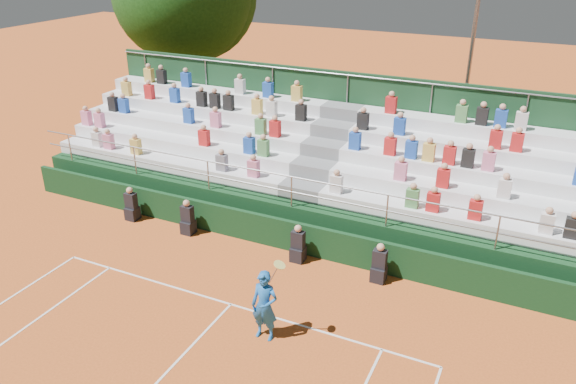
% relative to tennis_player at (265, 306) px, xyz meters
% --- Properties ---
extents(ground, '(90.00, 90.00, 0.00)m').
position_rel_tennis_player_xyz_m(ground, '(-1.42, 0.76, -0.91)').
color(ground, '#C75921').
rests_on(ground, ground).
extents(courtside_wall, '(20.00, 0.15, 1.00)m').
position_rel_tennis_player_xyz_m(courtside_wall, '(-1.42, 3.96, -0.41)').
color(courtside_wall, black).
rests_on(courtside_wall, ground).
extents(line_officials, '(9.07, 0.40, 1.19)m').
position_rel_tennis_player_xyz_m(line_officials, '(-2.64, 3.51, -0.44)').
color(line_officials, black).
rests_on(line_officials, ground).
extents(grandstand, '(20.00, 5.20, 4.40)m').
position_rel_tennis_player_xyz_m(grandstand, '(-1.42, 7.20, 0.16)').
color(grandstand, black).
rests_on(grandstand, ground).
extents(tennis_player, '(0.87, 0.45, 2.22)m').
position_rel_tennis_player_xyz_m(tennis_player, '(0.00, 0.00, 0.00)').
color(tennis_player, '#175DB0').
rests_on(tennis_player, ground).
extents(floodlight_mast, '(0.60, 0.25, 7.63)m').
position_rel_tennis_player_xyz_m(floodlight_mast, '(2.05, 13.92, 3.56)').
color(floodlight_mast, gray).
rests_on(floodlight_mast, ground).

